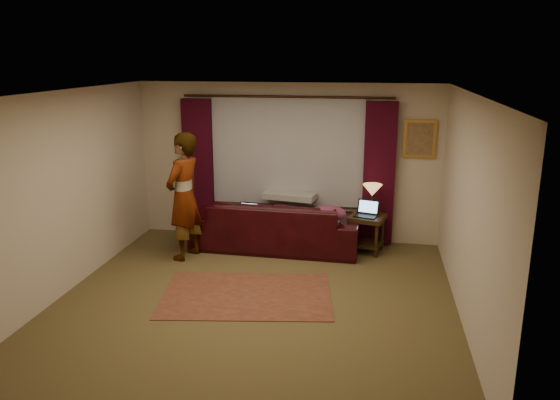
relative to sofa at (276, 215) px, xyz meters
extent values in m
cube|color=brown|center=(0.09, -1.96, -0.54)|extent=(5.00, 5.00, 0.01)
cube|color=silver|center=(0.09, -1.96, 2.06)|extent=(5.00, 5.00, 0.02)
cube|color=beige|center=(0.09, 0.54, 0.76)|extent=(5.00, 0.02, 2.60)
cube|color=beige|center=(0.09, -4.46, 0.76)|extent=(5.00, 0.02, 2.60)
cube|color=beige|center=(-2.41, -1.96, 0.76)|extent=(0.02, 5.00, 2.60)
cube|color=beige|center=(2.59, -1.96, 0.76)|extent=(0.02, 5.00, 2.60)
cube|color=#98989F|center=(0.09, 0.48, 0.96)|extent=(2.50, 0.05, 1.80)
cube|color=black|center=(-1.41, 0.43, 0.64)|extent=(0.50, 0.14, 2.30)
cube|color=black|center=(1.59, 0.43, 0.64)|extent=(0.50, 0.14, 2.30)
cylinder|color=#301C0F|center=(0.09, 0.43, 1.84)|extent=(0.04, 0.04, 3.40)
cube|color=#BB8A37|center=(2.19, 0.51, 1.21)|extent=(0.50, 0.04, 0.60)
imported|color=black|center=(0.00, 0.00, 0.00)|extent=(2.70, 1.23, 1.08)
cube|color=gray|center=(0.17, 0.31, 0.54)|extent=(0.89, 0.47, 0.10)
ellipsoid|color=#6D2D46|center=(0.84, -0.18, 0.12)|extent=(0.58, 0.45, 0.24)
cube|color=brown|center=(-0.05, -1.87, -0.53)|extent=(2.37, 1.76, 0.01)
cube|color=black|center=(1.44, 0.03, -0.24)|extent=(0.62, 0.62, 0.60)
imported|color=gray|center=(-1.29, -0.67, 0.43)|extent=(0.70, 0.70, 1.93)
camera|label=1|loc=(1.49, -8.23, 2.49)|focal=35.00mm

